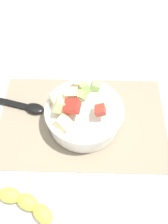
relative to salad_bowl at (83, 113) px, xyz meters
name	(u,v)px	position (x,y,z in m)	size (l,w,h in m)	color
ground_plane	(82,121)	(0.00, 0.01, -0.05)	(2.40, 2.40, 0.00)	silver
placemat	(82,121)	(0.00, 0.01, -0.04)	(0.47, 0.31, 0.01)	gray
salad_bowl	(83,113)	(0.00, 0.00, 0.00)	(0.21, 0.21, 0.13)	white
serving_spoon	(19,105)	(-0.19, 0.05, -0.04)	(0.23, 0.08, 0.01)	black
banana_whole	(27,204)	(-0.12, -0.23, -0.03)	(0.15, 0.10, 0.04)	yellow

